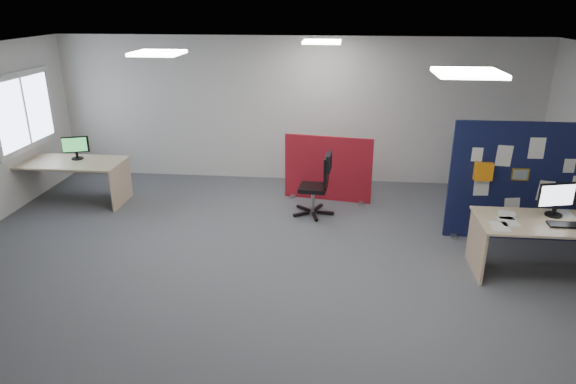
# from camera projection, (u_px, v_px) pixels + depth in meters

# --- Properties ---
(floor) EXTENTS (9.00, 9.00, 0.00)m
(floor) POSITION_uv_depth(u_px,v_px,m) (272.00, 264.00, 6.83)
(floor) COLOR #4F5257
(floor) RESTS_ON ground
(ceiling) EXTENTS (9.00, 7.00, 0.02)m
(ceiling) POSITION_uv_depth(u_px,v_px,m) (270.00, 56.00, 5.87)
(ceiling) COLOR white
(ceiling) RESTS_ON wall_back
(wall_back) EXTENTS (9.00, 0.02, 2.70)m
(wall_back) POSITION_uv_depth(u_px,v_px,m) (296.00, 110.00, 9.61)
(wall_back) COLOR silver
(wall_back) RESTS_ON floor
(wall_front) EXTENTS (9.00, 0.02, 2.70)m
(wall_front) POSITION_uv_depth(u_px,v_px,m) (194.00, 347.00, 3.09)
(wall_front) COLOR silver
(wall_front) RESTS_ON floor
(window) EXTENTS (0.06, 1.70, 1.30)m
(window) POSITION_uv_depth(u_px,v_px,m) (24.00, 111.00, 8.56)
(window) COLOR white
(window) RESTS_ON wall_left
(ceiling_lights) EXTENTS (4.10, 4.10, 0.04)m
(ceiling_lights) POSITION_uv_depth(u_px,v_px,m) (303.00, 53.00, 6.47)
(ceiling_lights) COLOR white
(ceiling_lights) RESTS_ON ceiling
(navy_divider) EXTENTS (2.12, 0.30, 1.75)m
(navy_divider) POSITION_uv_depth(u_px,v_px,m) (524.00, 182.00, 7.27)
(navy_divider) COLOR #101E3D
(navy_divider) RESTS_ON floor
(main_desk) EXTENTS (1.97, 0.88, 0.73)m
(main_desk) POSITION_uv_depth(u_px,v_px,m) (556.00, 232.00, 6.43)
(main_desk) COLOR tan
(main_desk) RESTS_ON floor
(monitor_main) EXTENTS (0.49, 0.21, 0.44)m
(monitor_main) POSITION_uv_depth(u_px,v_px,m) (557.00, 198.00, 6.44)
(monitor_main) COLOR black
(monitor_main) RESTS_ON main_desk
(keyboard) EXTENTS (0.45, 0.19, 0.02)m
(keyboard) POSITION_uv_depth(u_px,v_px,m) (567.00, 225.00, 6.23)
(keyboard) COLOR black
(keyboard) RESTS_ON main_desk
(red_divider) EXTENTS (1.51, 0.30, 1.14)m
(red_divider) POSITION_uv_depth(u_px,v_px,m) (328.00, 169.00, 8.84)
(red_divider) COLOR maroon
(red_divider) RESTS_ON floor
(second_desk) EXTENTS (1.73, 0.87, 0.73)m
(second_desk) POSITION_uv_depth(u_px,v_px,m) (74.00, 170.00, 8.78)
(second_desk) COLOR tan
(second_desk) RESTS_ON floor
(monitor_second) EXTENTS (0.42, 0.20, 0.40)m
(monitor_second) POSITION_uv_depth(u_px,v_px,m) (76.00, 147.00, 8.74)
(monitor_second) COLOR black
(monitor_second) RESTS_ON second_desk
(office_chair) EXTENTS (0.66, 0.68, 1.03)m
(office_chair) POSITION_uv_depth(u_px,v_px,m) (320.00, 181.00, 8.20)
(office_chair) COLOR black
(office_chair) RESTS_ON floor
(desk_papers) EXTENTS (1.47, 0.82, 0.00)m
(desk_papers) POSITION_uv_depth(u_px,v_px,m) (545.00, 222.00, 6.34)
(desk_papers) COLOR white
(desk_papers) RESTS_ON main_desk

